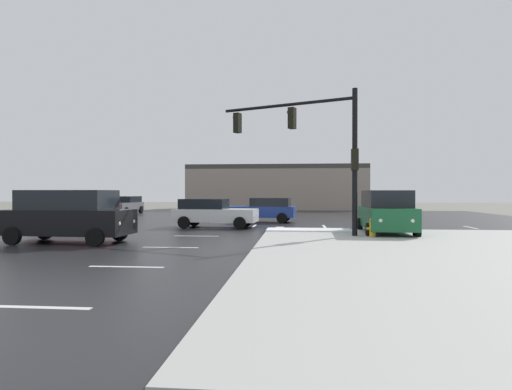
{
  "coord_description": "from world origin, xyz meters",
  "views": [
    {
      "loc": [
        4.41,
        -24.96,
        1.97
      ],
      "look_at": [
        1.26,
        9.09,
        1.75
      ],
      "focal_mm": 30.54,
      "sensor_mm": 36.0,
      "label": 1
    }
  ],
  "objects_px": {
    "sedan_white": "(213,212)",
    "suv_black": "(68,215)",
    "sedan_grey": "(125,205)",
    "fire_hydrant": "(373,227)",
    "suv_navy": "(78,203)",
    "suv_red": "(75,207)",
    "suv_green": "(386,211)",
    "traffic_signal_mast": "(315,139)",
    "sedan_blue": "(263,209)"
  },
  "relations": [
    {
      "from": "traffic_signal_mast",
      "to": "sedan_blue",
      "type": "xyz_separation_m",
      "value": [
        -2.95,
        8.98,
        -3.46
      ]
    },
    {
      "from": "fire_hydrant",
      "to": "sedan_white",
      "type": "xyz_separation_m",
      "value": [
        -7.72,
        5.38,
        0.32
      ]
    },
    {
      "from": "fire_hydrant",
      "to": "suv_black",
      "type": "height_order",
      "value": "suv_black"
    },
    {
      "from": "suv_green",
      "to": "sedan_grey",
      "type": "bearing_deg",
      "value": -130.96
    },
    {
      "from": "traffic_signal_mast",
      "to": "fire_hydrant",
      "type": "bearing_deg",
      "value": -179.83
    },
    {
      "from": "traffic_signal_mast",
      "to": "suv_green",
      "type": "xyz_separation_m",
      "value": [
        3.27,
        0.99,
        -3.23
      ]
    },
    {
      "from": "sedan_blue",
      "to": "traffic_signal_mast",
      "type": "bearing_deg",
      "value": 113.65
    },
    {
      "from": "sedan_blue",
      "to": "suv_navy",
      "type": "height_order",
      "value": "suv_navy"
    },
    {
      "from": "fire_hydrant",
      "to": "suv_green",
      "type": "relative_size",
      "value": 0.16
    },
    {
      "from": "sedan_white",
      "to": "sedan_blue",
      "type": "bearing_deg",
      "value": 66.47
    },
    {
      "from": "sedan_grey",
      "to": "suv_green",
      "type": "distance_m",
      "value": 26.41
    },
    {
      "from": "sedan_blue",
      "to": "suv_green",
      "type": "relative_size",
      "value": 0.96
    },
    {
      "from": "sedan_grey",
      "to": "sedan_white",
      "type": "bearing_deg",
      "value": 40.76
    },
    {
      "from": "sedan_grey",
      "to": "suv_black",
      "type": "bearing_deg",
      "value": 20.62
    },
    {
      "from": "suv_green",
      "to": "suv_navy",
      "type": "bearing_deg",
      "value": -120.68
    },
    {
      "from": "sedan_white",
      "to": "sedan_grey",
      "type": "bearing_deg",
      "value": 131.41
    },
    {
      "from": "sedan_blue",
      "to": "sedan_grey",
      "type": "height_order",
      "value": "same"
    },
    {
      "from": "sedan_grey",
      "to": "fire_hydrant",
      "type": "bearing_deg",
      "value": 46.98
    },
    {
      "from": "sedan_blue",
      "to": "sedan_grey",
      "type": "distance_m",
      "value": 16.52
    },
    {
      "from": "traffic_signal_mast",
      "to": "sedan_grey",
      "type": "bearing_deg",
      "value": -26.07
    },
    {
      "from": "suv_green",
      "to": "suv_navy",
      "type": "relative_size",
      "value": 0.98
    },
    {
      "from": "traffic_signal_mast",
      "to": "sedan_grey",
      "type": "xyz_separation_m",
      "value": [
        -16.23,
        18.81,
        -3.46
      ]
    },
    {
      "from": "suv_red",
      "to": "suv_green",
      "type": "distance_m",
      "value": 17.96
    },
    {
      "from": "fire_hydrant",
      "to": "suv_red",
      "type": "relative_size",
      "value": 0.16
    },
    {
      "from": "fire_hydrant",
      "to": "suv_black",
      "type": "distance_m",
      "value": 12.13
    },
    {
      "from": "suv_navy",
      "to": "sedan_white",
      "type": "bearing_deg",
      "value": 136.09
    },
    {
      "from": "suv_green",
      "to": "suv_black",
      "type": "bearing_deg",
      "value": -70.23
    },
    {
      "from": "fire_hydrant",
      "to": "suv_navy",
      "type": "xyz_separation_m",
      "value": [
        -20.9,
        15.7,
        0.55
      ]
    },
    {
      "from": "suv_black",
      "to": "suv_red",
      "type": "bearing_deg",
      "value": 119.26
    },
    {
      "from": "sedan_grey",
      "to": "suv_black",
      "type": "relative_size",
      "value": 0.94
    },
    {
      "from": "suv_navy",
      "to": "suv_black",
      "type": "bearing_deg",
      "value": 110.76
    },
    {
      "from": "suv_red",
      "to": "suv_navy",
      "type": "xyz_separation_m",
      "value": [
        -4.52,
        8.99,
        0.0
      ]
    },
    {
      "from": "traffic_signal_mast",
      "to": "suv_red",
      "type": "height_order",
      "value": "traffic_signal_mast"
    },
    {
      "from": "suv_green",
      "to": "suv_navy",
      "type": "height_order",
      "value": "same"
    },
    {
      "from": "traffic_signal_mast",
      "to": "suv_red",
      "type": "relative_size",
      "value": 1.27
    },
    {
      "from": "fire_hydrant",
      "to": "suv_red",
      "type": "distance_m",
      "value": 17.72
    },
    {
      "from": "suv_red",
      "to": "sedan_grey",
      "type": "height_order",
      "value": "suv_red"
    },
    {
      "from": "traffic_signal_mast",
      "to": "suv_green",
      "type": "bearing_deg",
      "value": -140.01
    },
    {
      "from": "sedan_white",
      "to": "fire_hydrant",
      "type": "bearing_deg",
      "value": -30.39
    },
    {
      "from": "traffic_signal_mast",
      "to": "suv_black",
      "type": "relative_size",
      "value": 1.26
    },
    {
      "from": "fire_hydrant",
      "to": "sedan_blue",
      "type": "height_order",
      "value": "sedan_blue"
    },
    {
      "from": "fire_hydrant",
      "to": "traffic_signal_mast",
      "type": "bearing_deg",
      "value": 157.04
    },
    {
      "from": "sedan_white",
      "to": "suv_green",
      "type": "height_order",
      "value": "suv_green"
    },
    {
      "from": "fire_hydrant",
      "to": "suv_navy",
      "type": "bearing_deg",
      "value": 143.09
    },
    {
      "from": "suv_red",
      "to": "suv_green",
      "type": "bearing_deg",
      "value": -17.19
    },
    {
      "from": "sedan_white",
      "to": "suv_black",
      "type": "height_order",
      "value": "suv_black"
    },
    {
      "from": "sedan_blue",
      "to": "sedan_white",
      "type": "xyz_separation_m",
      "value": [
        -2.44,
        -4.59,
        0.0
      ]
    },
    {
      "from": "sedan_grey",
      "to": "sedan_white",
      "type": "relative_size",
      "value": 1.0
    },
    {
      "from": "sedan_grey",
      "to": "suv_navy",
      "type": "relative_size",
      "value": 0.93
    },
    {
      "from": "suv_navy",
      "to": "sedan_grey",
      "type": "bearing_deg",
      "value": -125.58
    }
  ]
}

